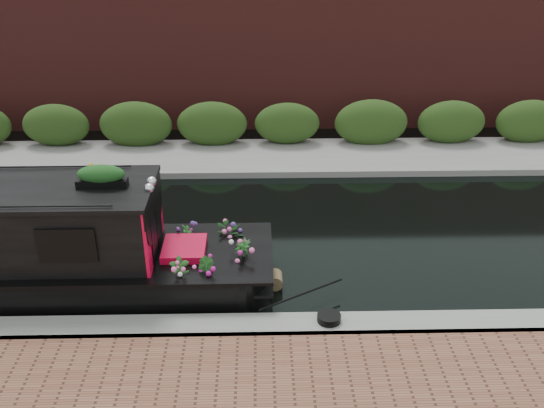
{
  "coord_description": "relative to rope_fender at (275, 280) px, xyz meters",
  "views": [
    {
      "loc": [
        1.2,
        -11.27,
        6.53
      ],
      "look_at": [
        1.45,
        -0.6,
        1.09
      ],
      "focal_mm": 40.0,
      "sensor_mm": 36.0,
      "label": 1
    }
  ],
  "objects": [
    {
      "name": "far_hedge",
      "position": [
        -1.47,
        6.96,
        -0.14
      ],
      "size": [
        40.0,
        1.1,
        2.8
      ],
      "primitive_type": "cube",
      "color": "#274416",
      "rests_on": "ground"
    },
    {
      "name": "far_brick_wall",
      "position": [
        -1.47,
        9.06,
        -0.14
      ],
      "size": [
        40.0,
        1.0,
        8.0
      ],
      "primitive_type": "cube",
      "color": "#58211E",
      "rests_on": "ground"
    },
    {
      "name": "near_bank_coping",
      "position": [
        -1.47,
        -1.44,
        -0.14
      ],
      "size": [
        40.0,
        0.6,
        0.5
      ],
      "primitive_type": "cube",
      "color": "gray",
      "rests_on": "ground"
    },
    {
      "name": "far_bank_path",
      "position": [
        -1.47,
        6.06,
        -0.14
      ],
      "size": [
        40.0,
        2.4,
        0.34
      ],
      "primitive_type": "cube",
      "color": "gray",
      "rests_on": "ground"
    },
    {
      "name": "coiled_mooring_rope",
      "position": [
        0.86,
        -1.37,
        0.17
      ],
      "size": [
        0.4,
        0.4,
        0.12
      ],
      "primitive_type": "cylinder",
      "color": "black",
      "rests_on": "near_bank_coping"
    },
    {
      "name": "rope_fender",
      "position": [
        0.0,
        0.0,
        0.0
      ],
      "size": [
        0.29,
        0.35,
        0.29
      ],
      "primitive_type": "cylinder",
      "rotation": [
        1.57,
        0.0,
        0.0
      ],
      "color": "brown",
      "rests_on": "ground"
    },
    {
      "name": "ground",
      "position": [
        -1.47,
        1.86,
        -0.14
      ],
      "size": [
        80.0,
        80.0,
        0.0
      ],
      "primitive_type": "plane",
      "color": "black",
      "rests_on": "ground"
    }
  ]
}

